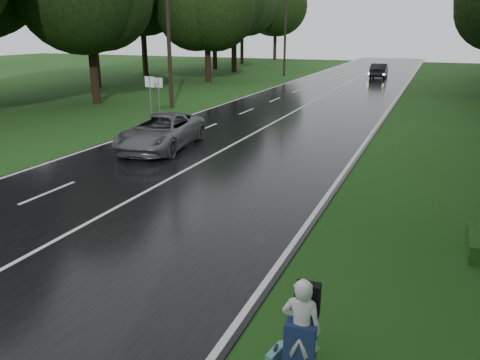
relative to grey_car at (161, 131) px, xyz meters
The scene contains 14 objects.
ground 9.34m from the grey_car, 72.62° to the right, with size 160.00×160.00×0.00m, color #1B4314.
road 11.49m from the grey_car, 75.96° to the left, with size 12.00×140.00×0.04m, color black.
lane_center 11.49m from the grey_car, 75.96° to the left, with size 0.12×140.00×0.01m, color silver.
grey_car is the anchor object (origin of this frame).
far_car 39.09m from the grey_car, 82.51° to the left, with size 1.72×4.92×1.62m, color black.
hitchhiker 15.64m from the grey_car, 50.14° to the right, with size 0.66×0.60×1.73m.
suitcase 15.38m from the grey_car, 51.27° to the right, with size 0.13×0.46×0.33m, color teal.
utility_pole_mid 12.02m from the grey_car, 118.48° to the left, with size 1.80×0.28×10.79m, color black, non-canonical shape.
utility_pole_far 37.28m from the grey_car, 98.83° to the left, with size 1.80×0.28×9.34m, color black, non-canonical shape.
road_sign_a 7.47m from the grey_car, 126.53° to the left, with size 0.64×0.10×2.65m, color white, non-canonical shape.
road_sign_b 8.25m from the grey_car, 122.60° to the left, with size 0.60×0.10×2.50m, color white, non-canonical shape.
tree_left_d 15.93m from the grey_car, 139.57° to the left, with size 8.95×8.95×13.98m, color black, non-canonical shape.
tree_left_e 29.51m from the grey_car, 112.22° to the left, with size 7.98×7.98×12.47m, color black, non-canonical shape.
tree_left_f 41.80m from the grey_car, 108.79° to the left, with size 9.72×9.72×15.18m, color black, non-canonical shape.
Camera 1 is at (8.76, -9.22, 5.29)m, focal length 34.90 mm.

